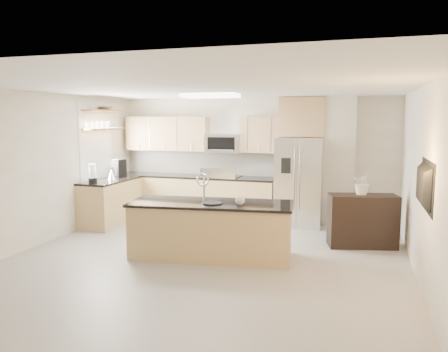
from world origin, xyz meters
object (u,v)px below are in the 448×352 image
(range, at_px, (222,197))
(platter, at_px, (212,203))
(blender, at_px, (93,175))
(microwave, at_px, (224,143))
(television, at_px, (419,185))
(credenza, at_px, (362,221))
(island, at_px, (211,229))
(refrigerator, at_px, (299,182))
(kettle, at_px, (112,174))
(cup, at_px, (240,201))
(flower_vase, at_px, (363,177))
(coffee_maker, at_px, (119,169))
(bowl, at_px, (105,108))

(range, bearing_deg, platter, -75.63)
(blender, bearing_deg, microwave, 40.82)
(platter, distance_m, television, 2.91)
(range, relative_size, credenza, 1.03)
(credenza, xyz_separation_m, platter, (-2.21, -1.38, 0.44))
(island, bearing_deg, refrigerator, 60.67)
(microwave, height_order, refrigerator, microwave)
(island, bearing_deg, range, 96.84)
(refrigerator, distance_m, kettle, 3.83)
(television, bearing_deg, credenza, 18.48)
(microwave, xyz_separation_m, television, (3.51, -3.24, -0.28))
(range, xyz_separation_m, credenza, (2.89, -1.26, -0.03))
(range, distance_m, blender, 2.73)
(kettle, bearing_deg, television, -20.28)
(cup, bearing_deg, blender, 163.60)
(microwave, xyz_separation_m, flower_vase, (2.87, -1.38, -0.44))
(island, bearing_deg, coffee_maker, 138.37)
(cup, height_order, coffee_maker, coffee_maker)
(flower_vase, height_order, television, television)
(microwave, height_order, cup, microwave)
(kettle, xyz_separation_m, bowl, (-0.23, 0.21, 1.35))
(refrigerator, distance_m, cup, 2.62)
(television, bearing_deg, refrigerator, 31.04)
(credenza, bearing_deg, island, -163.78)
(cup, height_order, flower_vase, flower_vase)
(microwave, bearing_deg, coffee_maker, -159.17)
(cup, xyz_separation_m, blender, (-3.19, 0.94, 0.16))
(kettle, bearing_deg, island, -29.12)
(island, relative_size, television, 2.42)
(microwave, distance_m, credenza, 3.42)
(microwave, height_order, platter, microwave)
(blender, relative_size, bowl, 1.07)
(platter, height_order, television, television)
(cup, relative_size, television, 0.13)
(flower_vase, bearing_deg, coffee_maker, 173.27)
(range, xyz_separation_m, flower_vase, (2.87, -1.26, 0.72))
(platter, distance_m, bowl, 3.74)
(range, xyz_separation_m, island, (0.63, -2.55, -0.03))
(credenza, bearing_deg, blender, 171.12)
(credenza, height_order, bowl, bowl)
(microwave, bearing_deg, refrigerator, -5.86)
(range, distance_m, cup, 2.87)
(television, bearing_deg, range, 48.36)
(refrigerator, relative_size, blender, 4.66)
(television, bearing_deg, cup, 77.90)
(microwave, bearing_deg, credenza, -25.64)
(cup, relative_size, flower_vase, 0.23)
(television, bearing_deg, platter, 80.41)
(microwave, distance_m, bowl, 2.57)
(cup, bearing_deg, television, -12.10)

